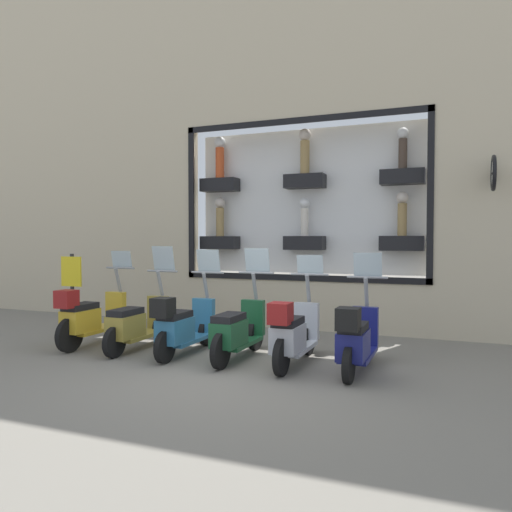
# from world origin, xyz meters

# --- Properties ---
(ground_plane) EXTENTS (120.00, 120.00, 0.00)m
(ground_plane) POSITION_xyz_m (0.00, 0.00, 0.00)
(ground_plane) COLOR gray
(building_facade) EXTENTS (1.22, 36.00, 9.70)m
(building_facade) POSITION_xyz_m (3.60, -0.00, 4.93)
(building_facade) COLOR beige
(building_facade) RESTS_ON ground_plane
(scooter_navy_0) EXTENTS (1.79, 0.60, 1.61)m
(scooter_navy_0) POSITION_xyz_m (0.60, -1.65, 0.46)
(scooter_navy_0) COLOR black
(scooter_navy_0) RESTS_ON ground_plane
(scooter_silver_1) EXTENTS (1.80, 0.60, 1.56)m
(scooter_silver_1) POSITION_xyz_m (0.60, -0.75, 0.47)
(scooter_silver_1) COLOR black
(scooter_silver_1) RESTS_ON ground_plane
(scooter_green_2) EXTENTS (1.80, 0.61, 1.66)m
(scooter_green_2) POSITION_xyz_m (0.67, 0.15, 0.44)
(scooter_green_2) COLOR black
(scooter_green_2) RESTS_ON ground_plane
(scooter_teal_3) EXTENTS (1.79, 0.60, 1.63)m
(scooter_teal_3) POSITION_xyz_m (0.60, 1.04, 0.47)
(scooter_teal_3) COLOR black
(scooter_teal_3) RESTS_ON ground_plane
(scooter_olive_4) EXTENTS (1.80, 0.61, 1.68)m
(scooter_olive_4) POSITION_xyz_m (0.67, 1.94, 0.43)
(scooter_olive_4) COLOR black
(scooter_olive_4) RESTS_ON ground_plane
(scooter_yellow_5) EXTENTS (1.81, 0.61, 1.59)m
(scooter_yellow_5) POSITION_xyz_m (0.61, 2.84, 0.49)
(scooter_yellow_5) COLOR black
(scooter_yellow_5) RESTS_ON ground_plane
(shop_sign_post) EXTENTS (0.36, 0.45, 1.54)m
(shop_sign_post) POSITION_xyz_m (1.16, 3.71, 0.82)
(shop_sign_post) COLOR #232326
(shop_sign_post) RESTS_ON ground_plane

